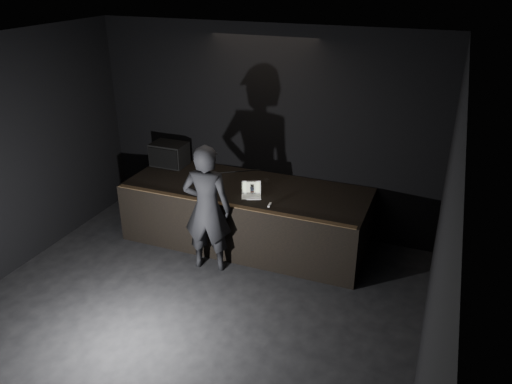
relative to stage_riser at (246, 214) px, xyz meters
The scene contains 11 objects.
ground 2.78m from the stage_riser, 90.00° to the right, with size 7.00×7.00×0.00m, color black.
room_walls 3.13m from the stage_riser, 90.00° to the right, with size 6.10×7.10×3.52m.
stage_riser is the anchor object (origin of this frame).
riser_lip 0.87m from the stage_riser, 90.00° to the right, with size 3.92×0.10×0.01m, color brown.
stage_monitor 1.86m from the stage_riser, 166.38° to the left, with size 0.62×0.45×0.41m.
cable 0.85m from the stage_riser, 131.49° to the left, with size 0.02×0.02×0.99m, color black.
laptop 0.64m from the stage_riser, 53.29° to the right, with size 0.38×0.37×0.21m.
beer_can 0.65m from the stage_riser, 47.00° to the right, with size 0.07×0.07×0.17m.
plastic_cup 0.65m from the stage_riser, 41.69° to the left, with size 0.08×0.08×0.10m, color white.
wii_remote 0.93m from the stage_riser, 40.12° to the right, with size 0.03×0.14×0.03m, color silver.
person 1.10m from the stage_riser, 103.97° to the right, with size 0.73×0.48×2.02m, color black.
Camera 1 is at (2.89, -4.12, 4.36)m, focal length 35.00 mm.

